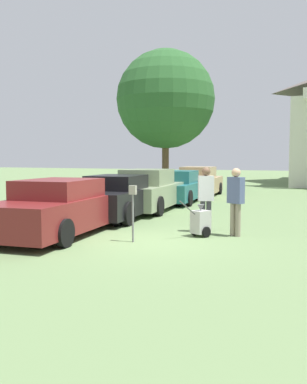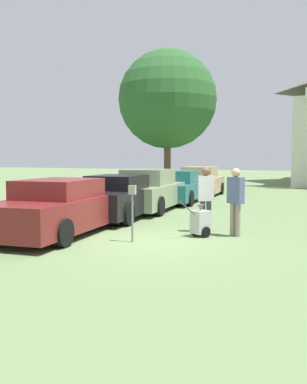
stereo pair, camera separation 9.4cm
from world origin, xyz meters
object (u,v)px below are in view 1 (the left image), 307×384
parked_car_maroon (63,208)px  person_supervisor (236,197)px  equipment_cart (201,222)px  parked_car_tan (199,183)px  person_worker (206,195)px  parked_car_teal (178,188)px  parking_meter (133,203)px  parked_car_sage (149,191)px  parked_car_black (119,198)px

parked_car_maroon → person_supervisor: person_supervisor is taller
parked_car_maroon → equipment_cart: (3.55, 1.12, -0.31)m
equipment_cart → parked_car_tan: bearing=134.7°
parked_car_maroon → equipment_cart: parked_car_maroon is taller
parked_car_maroon → person_supervisor: bearing=13.1°
person_worker → parked_car_teal: bearing=-89.5°
person_worker → equipment_cart: bearing=70.4°
parking_meter → parked_car_maroon: bearing=173.4°
parked_car_maroon → person_supervisor: 4.65m
parking_meter → parked_car_sage: bearing=110.8°
parked_car_teal → parking_meter: 9.53m
parked_car_sage → parked_car_tan: 6.52m
parked_car_sage → person_worker: 5.21m
person_worker → equipment_cart: 0.96m
parked_car_tan → equipment_cart: 11.65m
parked_car_maroon → parked_car_black: (-0.00, 3.22, 0.00)m
person_supervisor → person_worker: bearing=6.5°
parked_car_teal → parked_car_tan: bearing=83.9°
parked_car_maroon → parked_car_sage: 5.69m
parking_meter → person_worker: bearing=59.6°
parked_car_black → equipment_cart: 4.14m
parked_car_maroon → parked_car_black: parked_car_maroon is taller
parked_car_teal → person_supervisor: person_supervisor is taller
parked_car_tan → person_worker: bearing=-77.6°
parked_car_sage → parked_car_teal: size_ratio=1.02×
person_supervisor → equipment_cart: bearing=51.2°
person_worker → parked_car_black: bearing=-47.3°
parked_car_sage → parked_car_tan: bearing=83.9°
parked_car_teal → equipment_cart: size_ratio=5.13×
parked_car_tan → equipment_cart: bearing=-78.4°
person_worker → person_supervisor: person_worker is taller
person_supervisor → parked_car_sage: bearing=-18.6°
person_worker → person_supervisor: (0.90, -0.30, -0.00)m
parked_car_sage → person_worker: (3.48, -3.86, 0.29)m
parked_car_teal → parked_car_maroon: bearing=-96.1°
parked_car_sage → equipment_cart: parked_car_sage is taller
parking_meter → person_supervisor: bearing=40.1°
parked_car_teal → parking_meter: parked_car_teal is taller
parked_car_black → parking_meter: (2.26, -3.49, 0.27)m
parked_car_tan → person_worker: person_worker is taller
parked_car_black → parked_car_teal: (0.00, 5.77, -0.02)m
parked_car_maroon → parked_car_tan: size_ratio=1.02×
parked_car_black → parked_car_tan: 8.99m
parked_car_sage → parked_car_tan: (0.00, 6.52, -0.02)m
parked_car_sage → person_supervisor: 6.05m
parked_car_maroon → parked_car_sage: bearing=83.9°
person_supervisor → equipment_cart: person_supervisor is taller
parked_car_teal → parked_car_tan: size_ratio=0.97×
person_supervisor → equipment_cart: size_ratio=1.80×
parked_car_sage → person_worker: person_worker is taller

